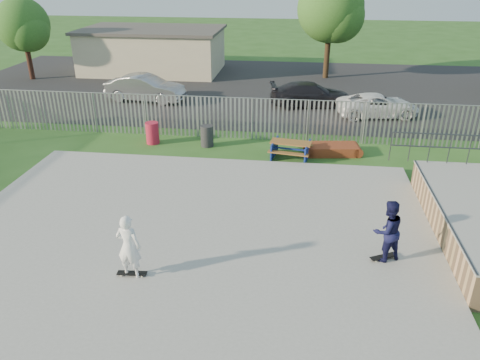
# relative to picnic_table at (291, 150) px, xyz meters

# --- Properties ---
(ground) EXTENTS (120.00, 120.00, 0.00)m
(ground) POSITION_rel_picnic_table_xyz_m (-2.91, -6.86, -0.37)
(ground) COLOR #2C581E
(ground) RESTS_ON ground
(concrete_slab) EXTENTS (15.00, 12.00, 0.15)m
(concrete_slab) POSITION_rel_picnic_table_xyz_m (-2.91, -6.86, -0.30)
(concrete_slab) COLOR gray
(concrete_slab) RESTS_ON ground
(fence) EXTENTS (26.04, 16.02, 2.00)m
(fence) POSITION_rel_picnic_table_xyz_m (-1.91, -2.27, 0.63)
(fence) COLOR gray
(fence) RESTS_ON ground
(picnic_table) EXTENTS (1.95, 1.70, 0.73)m
(picnic_table) POSITION_rel_picnic_table_xyz_m (0.00, 0.00, 0.00)
(picnic_table) COLOR brown
(picnic_table) RESTS_ON ground
(funbox) EXTENTS (2.23, 1.32, 0.42)m
(funbox) POSITION_rel_picnic_table_xyz_m (1.81, 0.67, -0.16)
(funbox) COLOR maroon
(funbox) RESTS_ON ground
(trash_bin_red) EXTENTS (0.61, 0.61, 1.01)m
(trash_bin_red) POSITION_rel_picnic_table_xyz_m (-6.45, 0.97, 0.13)
(trash_bin_red) COLOR #AE1A33
(trash_bin_red) RESTS_ON ground
(trash_bin_grey) EXTENTS (0.59, 0.59, 0.98)m
(trash_bin_grey) POSITION_rel_picnic_table_xyz_m (-3.86, 0.94, 0.12)
(trash_bin_grey) COLOR #29292B
(trash_bin_grey) RESTS_ON ground
(parking_lot) EXTENTS (40.00, 18.00, 0.02)m
(parking_lot) POSITION_rel_picnic_table_xyz_m (-2.91, 12.14, -0.36)
(parking_lot) COLOR black
(parking_lot) RESTS_ON ground
(car_silver) EXTENTS (4.91, 2.17, 1.57)m
(car_silver) POSITION_rel_picnic_table_xyz_m (-8.96, 7.91, 0.43)
(car_silver) COLOR #A1A2A6
(car_silver) RESTS_ON parking_lot
(car_dark) EXTENTS (4.98, 2.72, 1.37)m
(car_dark) POSITION_rel_picnic_table_xyz_m (0.91, 8.10, 0.33)
(car_dark) COLOR black
(car_dark) RESTS_ON parking_lot
(car_white) EXTENTS (4.69, 2.75, 1.22)m
(car_white) POSITION_rel_picnic_table_xyz_m (4.53, 6.53, 0.26)
(car_white) COLOR white
(car_white) RESTS_ON parking_lot
(building) EXTENTS (10.40, 6.40, 3.20)m
(building) POSITION_rel_picnic_table_xyz_m (-10.91, 16.14, 1.24)
(building) COLOR beige
(building) RESTS_ON ground
(tree_left) EXTENTS (3.63, 3.63, 5.60)m
(tree_left) POSITION_rel_picnic_table_xyz_m (-18.89, 12.51, 3.39)
(tree_left) COLOR #3B2017
(tree_left) RESTS_ON ground
(tree_mid) EXTENTS (4.57, 4.57, 7.05)m
(tree_mid) POSITION_rel_picnic_table_xyz_m (2.10, 15.60, 4.38)
(tree_mid) COLOR #382716
(tree_mid) RESTS_ON ground
(skateboard_a) EXTENTS (0.80, 0.54, 0.08)m
(skateboard_a) POSITION_rel_picnic_table_xyz_m (2.83, -7.52, -0.19)
(skateboard_a) COLOR black
(skateboard_a) RESTS_ON concrete_slab
(skateboard_b) EXTENTS (0.81, 0.26, 0.08)m
(skateboard_b) POSITION_rel_picnic_table_xyz_m (-3.97, -9.15, -0.19)
(skateboard_b) COLOR black
(skateboard_b) RESTS_ON concrete_slab
(skater_navy) EXTENTS (1.10, 1.01, 1.82)m
(skater_navy) POSITION_rel_picnic_table_xyz_m (2.83, -7.52, 0.69)
(skater_navy) COLOR #12133A
(skater_navy) RESTS_ON concrete_slab
(skater_white) EXTENTS (0.70, 0.50, 1.82)m
(skater_white) POSITION_rel_picnic_table_xyz_m (-3.97, -9.15, 0.69)
(skater_white) COLOR white
(skater_white) RESTS_ON concrete_slab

